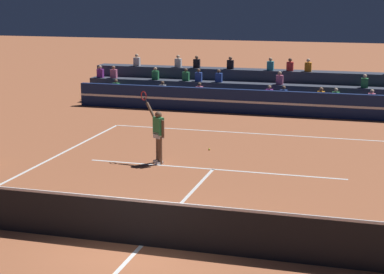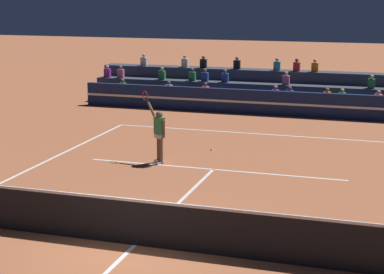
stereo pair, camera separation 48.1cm
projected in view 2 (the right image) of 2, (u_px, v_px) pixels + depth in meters
ground_plane at (135, 245)px, 14.05m from camera, size 120.00×120.00×0.00m
court_lines at (135, 245)px, 14.05m from camera, size 11.10×23.90×0.01m
tennis_net at (134, 222)px, 13.93m from camera, size 12.00×0.10×1.10m
sponsor_banner_wall at (270, 103)px, 28.81m from camera, size 18.00×0.26×1.10m
bleacher_stand at (280, 92)px, 31.14m from camera, size 18.78×2.85×2.28m
tennis_player at (159, 133)px, 20.57m from camera, size 1.09×0.86×2.33m
tennis_ball at (211, 149)px, 22.43m from camera, size 0.07×0.07×0.07m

